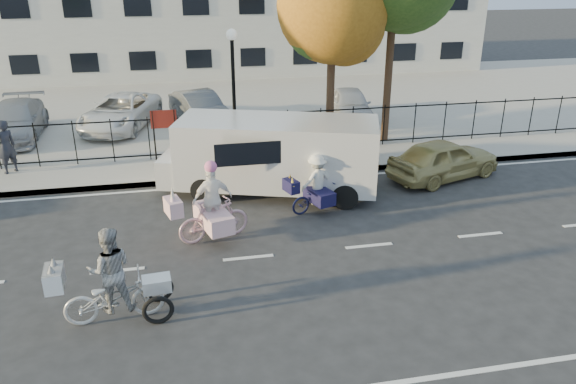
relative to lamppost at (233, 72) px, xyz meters
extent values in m
plane|color=#333334|center=(-0.50, -6.80, -3.11)|extent=(120.00, 120.00, 0.00)
cube|color=#A8A399|center=(-0.50, -1.75, -3.04)|extent=(60.00, 0.10, 0.15)
cube|color=#A8A399|center=(-0.50, -0.70, -3.04)|extent=(60.00, 2.20, 0.15)
cube|color=#A8A399|center=(-0.50, 8.20, -3.04)|extent=(60.00, 15.60, 0.15)
cube|color=silver|center=(-0.50, 18.20, -0.11)|extent=(34.00, 10.00, 6.00)
cylinder|color=black|center=(0.00, 0.00, -0.96)|extent=(0.12, 0.12, 4.00)
sphere|color=white|center=(0.00, 0.00, 1.19)|extent=(0.36, 0.36, 0.36)
cylinder|color=black|center=(-2.70, 0.00, -2.06)|extent=(0.06, 0.06, 1.80)
cylinder|color=black|center=(-2.00, 0.00, -2.06)|extent=(0.06, 0.06, 1.80)
cube|color=#59140F|center=(-2.35, 0.00, -1.46)|extent=(0.85, 0.04, 0.60)
imported|color=silver|center=(-3.37, -8.70, -2.62)|extent=(1.94, 0.82, 0.99)
imported|color=white|center=(-3.37, -8.70, -2.00)|extent=(0.90, 0.73, 1.74)
cube|color=white|center=(-4.36, -8.79, -2.01)|extent=(0.38, 0.63, 0.40)
cone|color=white|center=(-4.36, -8.65, -1.75)|extent=(0.15, 0.15, 0.20)
cone|color=white|center=(-4.36, -8.92, -1.75)|extent=(0.15, 0.15, 0.20)
torus|color=black|center=(-2.54, -9.02, -2.80)|extent=(0.62, 0.14, 0.62)
torus|color=black|center=(-2.54, -8.25, -2.80)|extent=(0.62, 0.14, 0.62)
cube|color=white|center=(-2.54, -8.63, -2.45)|extent=(0.58, 0.43, 0.28)
imported|color=#D6A3B1|center=(-1.20, -5.68, -2.57)|extent=(1.89, 0.98, 1.09)
imported|color=white|center=(-1.20, -5.68, -2.01)|extent=(1.08, 0.68, 1.72)
cube|color=beige|center=(-2.15, -5.94, -2.02)|extent=(0.48, 0.67, 0.39)
cone|color=silver|center=(-2.15, -5.94, -1.67)|extent=(0.13, 0.13, 0.35)
cube|color=beige|center=(-1.20, -5.68, -2.51)|extent=(0.96, 1.53, 0.44)
sphere|color=#D6659E|center=(-1.20, -5.68, -1.17)|extent=(0.31, 0.31, 0.31)
imported|color=#101337|center=(1.74, -4.50, -2.70)|extent=(1.67, 1.03, 0.83)
imported|color=silver|center=(1.74, -4.50, -2.19)|extent=(1.06, 0.81, 1.45)
cube|color=#110F34|center=(0.95, -4.77, -2.19)|extent=(0.42, 0.57, 0.33)
cone|color=gold|center=(0.95, -4.61, -2.01)|extent=(0.11, 0.22, 0.30)
cone|color=gold|center=(0.95, -4.94, -2.01)|extent=(0.11, 0.22, 0.30)
cube|color=#110F34|center=(1.74, -4.50, -2.61)|extent=(0.86, 1.29, 0.37)
cube|color=silver|center=(0.92, -3.00, -1.83)|extent=(6.16, 3.82, 1.93)
cube|color=silver|center=(-2.24, -3.00, -2.36)|extent=(1.15, 2.15, 0.86)
cylinder|color=black|center=(-1.11, -3.94, -2.74)|extent=(0.80, 0.50, 0.75)
cylinder|color=black|center=(-1.11, -2.06, -2.74)|extent=(0.80, 0.50, 0.75)
cylinder|color=black|center=(2.95, -3.94, -2.74)|extent=(0.80, 0.50, 0.75)
cylinder|color=black|center=(2.95, -2.06, -2.74)|extent=(0.80, 0.50, 0.75)
imported|color=tan|center=(6.32, -2.87, -2.46)|extent=(4.10, 2.67, 1.30)
imported|color=black|center=(-7.31, 0.00, -2.09)|extent=(0.75, 0.73, 1.74)
imported|color=#9FA2A7|center=(-7.98, 4.01, -2.29)|extent=(2.01, 4.67, 1.34)
imported|color=white|center=(-4.14, 4.61, -2.30)|extent=(3.49, 5.18, 1.32)
imported|color=#52565A|center=(-0.96, 4.54, -2.30)|extent=(2.58, 4.25, 1.32)
imported|color=#B9BBC1|center=(5.32, 3.94, -2.30)|extent=(2.04, 4.03, 1.31)
cylinder|color=#442D1D|center=(3.47, 0.53, -0.90)|extent=(0.28, 0.28, 4.43)
sphere|color=#9F6219|center=(3.47, 0.53, 1.95)|extent=(3.80, 3.80, 3.80)
sphere|color=#9F6219|center=(3.97, 0.73, 1.32)|extent=(2.78, 2.78, 2.78)
cylinder|color=#442D1D|center=(5.75, 0.92, -0.19)|extent=(0.28, 0.28, 5.85)
camera|label=1|loc=(-1.88, -18.40, 3.48)|focal=35.00mm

